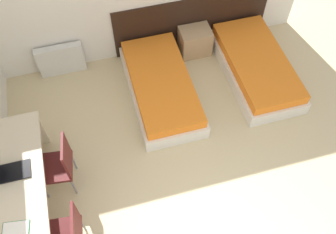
{
  "coord_description": "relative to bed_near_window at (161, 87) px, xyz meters",
  "views": [
    {
      "loc": [
        -0.73,
        -0.49,
        4.61
      ],
      "look_at": [
        0.0,
        2.17,
        0.55
      ],
      "focal_mm": 40.0,
      "sensor_mm": 36.0,
      "label": 1
    }
  ],
  "objects": [
    {
      "name": "bed_near_window",
      "position": [
        0.0,
        0.0,
        0.0
      ],
      "size": [
        0.92,
        1.87,
        0.39
      ],
      "color": "silver",
      "rests_on": "ground_plane"
    },
    {
      "name": "nightstand",
      "position": [
        0.77,
        0.75,
        0.04
      ],
      "size": [
        0.5,
        0.37,
        0.46
      ],
      "color": "tan",
      "rests_on": "ground_plane"
    },
    {
      "name": "laptop",
      "position": [
        -2.07,
        -1.17,
        0.61
      ],
      "size": [
        0.36,
        0.24,
        0.35
      ],
      "rotation": [
        0.0,
        0.0,
        -0.01
      ],
      "color": "black",
      "rests_on": "desk"
    },
    {
      "name": "chair_near_laptop",
      "position": [
        -1.57,
        -1.08,
        0.33
      ],
      "size": [
        0.47,
        0.47,
        0.93
      ],
      "rotation": [
        0.0,
        0.0,
        -0.13
      ],
      "color": "#511919",
      "rests_on": "ground_plane"
    },
    {
      "name": "headboard_panel",
      "position": [
        0.77,
        0.97,
        0.27
      ],
      "size": [
        2.57,
        0.03,
        0.92
      ],
      "color": "black",
      "rests_on": "ground_plane"
    },
    {
      "name": "open_notebook",
      "position": [
        -2.06,
        -1.88,
        0.55
      ],
      "size": [
        0.31,
        0.26,
        0.02
      ],
      "rotation": [
        0.0,
        0.0,
        -0.14
      ],
      "color": "#236B3D",
      "rests_on": "desk"
    },
    {
      "name": "desk",
      "position": [
        -2.02,
        -1.51,
        0.39
      ],
      "size": [
        0.6,
        2.29,
        0.72
      ],
      "color": "beige",
      "rests_on": "ground_plane"
    },
    {
      "name": "chair_near_notebook",
      "position": [
        -1.57,
        -1.96,
        0.33
      ],
      "size": [
        0.46,
        0.46,
        0.93
      ],
      "rotation": [
        0.0,
        0.0,
        -0.1
      ],
      "color": "#511919",
      "rests_on": "ground_plane"
    },
    {
      "name": "radiator",
      "position": [
        -1.39,
        0.89,
        0.08
      ],
      "size": [
        0.72,
        0.12,
        0.54
      ],
      "color": "silver",
      "rests_on": "ground_plane"
    },
    {
      "name": "bed_near_door",
      "position": [
        1.55,
        0.0,
        0.0
      ],
      "size": [
        0.92,
        1.87,
        0.39
      ],
      "color": "silver",
      "rests_on": "ground_plane"
    }
  ]
}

